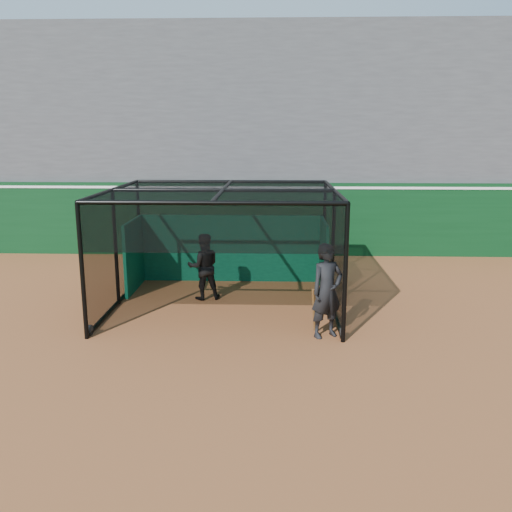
{
  "coord_description": "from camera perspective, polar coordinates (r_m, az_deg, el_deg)",
  "views": [
    {
      "loc": [
        1.27,
        -10.06,
        4.14
      ],
      "look_at": [
        0.86,
        2.0,
        1.4
      ],
      "focal_mm": 38.0,
      "sensor_mm": 36.0,
      "label": 1
    }
  ],
  "objects": [
    {
      "name": "batting_cage",
      "position": [
        13.12,
        -3.43,
        0.76
      ],
      "size": [
        5.36,
        4.8,
        2.83
      ],
      "color": "black",
      "rests_on": "ground"
    },
    {
      "name": "ground",
      "position": [
        10.96,
        -4.94,
        -9.46
      ],
      "size": [
        120.0,
        120.0,
        0.0
      ],
      "primitive_type": "plane",
      "color": "#99552C",
      "rests_on": "ground"
    },
    {
      "name": "outfield_wall",
      "position": [
        18.82,
        -1.97,
        4.07
      ],
      "size": [
        50.0,
        0.5,
        2.5
      ],
      "color": "#093314",
      "rests_on": "ground"
    },
    {
      "name": "on_deck_player",
      "position": [
        11.21,
        7.47,
        -3.67
      ],
      "size": [
        0.86,
        0.76,
        1.97
      ],
      "color": "black",
      "rests_on": "ground"
    },
    {
      "name": "batter",
      "position": [
        13.77,
        -5.53,
        -1.11
      ],
      "size": [
        0.96,
        0.83,
        1.69
      ],
      "primitive_type": "imported",
      "rotation": [
        0.0,
        0.0,
        3.39
      ],
      "color": "black",
      "rests_on": "ground"
    },
    {
      "name": "grandstand",
      "position": [
        22.37,
        -1.36,
        13.65
      ],
      "size": [
        50.0,
        7.85,
        8.95
      ],
      "color": "#4C4C4F",
      "rests_on": "ground"
    }
  ]
}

